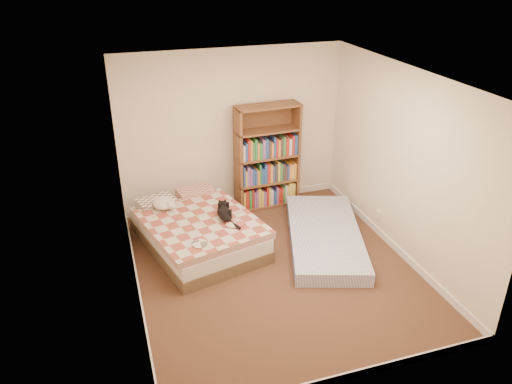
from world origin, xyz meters
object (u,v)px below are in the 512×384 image
object	(u,v)px
bed	(197,230)
white_dog	(164,203)
black_cat	(224,212)
bookshelf	(267,170)
floor_mattress	(325,236)

from	to	relation	value
bed	white_dog	xyz separation A→B (m)	(-0.39, 0.35, 0.31)
bed	black_cat	size ratio (longest dim) A/B	3.11
white_dog	black_cat	bearing A→B (deg)	-24.75
bed	bookshelf	bearing A→B (deg)	19.63
floor_mattress	bed	bearing A→B (deg)	-177.95
black_cat	white_dog	distance (m)	0.90
bed	bookshelf	xyz separation A→B (m)	(1.33, 0.89, 0.37)
bookshelf	black_cat	xyz separation A→B (m)	(-0.97, -1.03, -0.07)
bookshelf	black_cat	bearing A→B (deg)	-135.81
white_dog	bookshelf	bearing A→B (deg)	26.28
floor_mattress	white_dog	xyz separation A→B (m)	(-2.11, 0.85, 0.44)
black_cat	white_dog	world-z (taller)	white_dog
floor_mattress	black_cat	distance (m)	1.48
bookshelf	white_dog	world-z (taller)	bookshelf
bookshelf	white_dog	size ratio (longest dim) A/B	4.46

